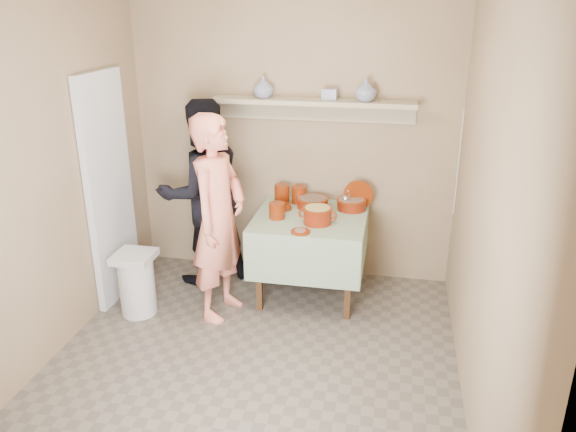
% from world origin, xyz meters
% --- Properties ---
extents(ground, '(3.50, 3.50, 0.00)m').
position_xyz_m(ground, '(0.00, 0.00, 0.00)').
color(ground, '#62584D').
rests_on(ground, ground).
extents(tile_panel, '(0.06, 0.70, 2.00)m').
position_xyz_m(tile_panel, '(-1.46, 0.95, 1.00)').
color(tile_panel, silver).
rests_on(tile_panel, ground).
extents(plate_stack_a, '(0.14, 0.14, 0.18)m').
position_xyz_m(plate_stack_a, '(-0.06, 1.54, 0.85)').
color(plate_stack_a, '#651F09').
rests_on(plate_stack_a, serving_table).
extents(plate_stack_b, '(0.14, 0.14, 0.16)m').
position_xyz_m(plate_stack_b, '(0.09, 1.59, 0.84)').
color(plate_stack_b, '#651F09').
rests_on(plate_stack_b, serving_table).
extents(bowl_stack, '(0.14, 0.14, 0.14)m').
position_xyz_m(bowl_stack, '(-0.03, 1.17, 0.83)').
color(bowl_stack, '#651F09').
rests_on(bowl_stack, serving_table).
extents(empty_bowl, '(0.16, 0.16, 0.05)m').
position_xyz_m(empty_bowl, '(-0.03, 1.40, 0.79)').
color(empty_bowl, '#651F09').
rests_on(empty_bowl, serving_table).
extents(propped_lid, '(0.27, 0.07, 0.27)m').
position_xyz_m(propped_lid, '(0.64, 1.57, 0.88)').
color(propped_lid, '#651F09').
rests_on(propped_lid, serving_table).
extents(vase_right, '(0.20, 0.20, 0.19)m').
position_xyz_m(vase_right, '(0.66, 1.61, 1.82)').
color(vase_right, navy).
rests_on(vase_right, wall_shelf).
extents(vase_left, '(0.24, 0.24, 0.19)m').
position_xyz_m(vase_left, '(-0.24, 1.63, 1.81)').
color(vase_left, navy).
rests_on(vase_left, wall_shelf).
extents(ceramic_box, '(0.14, 0.10, 0.09)m').
position_xyz_m(ceramic_box, '(0.35, 1.64, 1.77)').
color(ceramic_box, navy).
rests_on(ceramic_box, wall_shelf).
extents(person_cook, '(0.53, 0.70, 1.73)m').
position_xyz_m(person_cook, '(-0.44, 0.80, 0.86)').
color(person_cook, '#F38169').
rests_on(person_cook, ground).
extents(person_helper, '(1.07, 1.04, 1.73)m').
position_xyz_m(person_helper, '(-0.78, 1.39, 0.87)').
color(person_helper, black).
rests_on(person_helper, ground).
extents(room_shell, '(3.04, 3.54, 2.62)m').
position_xyz_m(room_shell, '(0.00, 0.00, 1.61)').
color(room_shell, '#977D5D').
rests_on(room_shell, ground).
extents(serving_table, '(0.97, 0.97, 0.76)m').
position_xyz_m(serving_table, '(0.25, 1.28, 0.64)').
color(serving_table, '#4C2D16').
rests_on(serving_table, ground).
extents(cazuela_meat_a, '(0.30, 0.30, 0.10)m').
position_xyz_m(cazuela_meat_a, '(0.23, 1.49, 0.82)').
color(cazuela_meat_a, '#60180B').
rests_on(cazuela_meat_a, serving_table).
extents(cazuela_meat_b, '(0.28, 0.28, 0.10)m').
position_xyz_m(cazuela_meat_b, '(0.59, 1.52, 0.82)').
color(cazuela_meat_b, '#60180B').
rests_on(cazuela_meat_b, serving_table).
extents(ladle, '(0.08, 0.26, 0.19)m').
position_xyz_m(ladle, '(0.53, 1.48, 0.87)').
color(ladle, silver).
rests_on(ladle, cazuela_meat_b).
extents(cazuela_rice, '(0.33, 0.25, 0.14)m').
position_xyz_m(cazuela_rice, '(0.33, 1.11, 0.85)').
color(cazuela_rice, '#60180B').
rests_on(cazuela_rice, serving_table).
extents(front_plate, '(0.16, 0.16, 0.03)m').
position_xyz_m(front_plate, '(0.23, 0.88, 0.77)').
color(front_plate, '#651F09').
rests_on(front_plate, serving_table).
extents(wall_shelf, '(1.80, 0.25, 0.21)m').
position_xyz_m(wall_shelf, '(0.20, 1.65, 1.67)').
color(wall_shelf, tan).
rests_on(wall_shelf, room_shell).
extents(trash_bin, '(0.32, 0.32, 0.56)m').
position_xyz_m(trash_bin, '(-1.14, 0.65, 0.28)').
color(trash_bin, silver).
rests_on(trash_bin, ground).
extents(electrical_cord, '(0.01, 0.05, 0.90)m').
position_xyz_m(electrical_cord, '(1.47, 1.48, 1.25)').
color(electrical_cord, silver).
rests_on(electrical_cord, wall_shelf).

